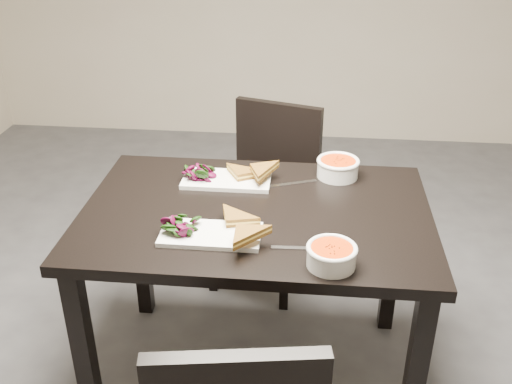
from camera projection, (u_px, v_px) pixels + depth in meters
The scene contains 13 objects.
ground at pixel (322, 375), 2.36m from camera, with size 5.00×5.00×0.00m, color #47474C.
table at pixel (256, 234), 2.08m from camera, with size 1.20×0.80×0.75m.
chair_far at pixel (269, 184), 2.79m from camera, with size 0.52×0.52×0.85m.
plate_near at pixel (211, 235), 1.88m from camera, with size 0.32×0.16×0.02m, color white.
sandwich_near at pixel (231, 224), 1.87m from camera, with size 0.16×0.12×0.05m, color olive, non-canonical shape.
salad_near at pixel (179, 225), 1.87m from camera, with size 0.10×0.09×0.04m, color black, non-canonical shape.
soup_bowl_near at pixel (332, 255), 1.72m from camera, with size 0.15×0.15×0.07m.
cutlery_near at pixel (300, 248), 1.82m from camera, with size 0.18×0.02×0.00m, color silver.
plate_far at pixel (227, 180), 2.22m from camera, with size 0.33×0.16×0.02m, color white.
sandwich_far at pixel (243, 174), 2.18m from camera, with size 0.16×0.12×0.05m, color olive, non-canonical shape.
salad_far at pixel (200, 171), 2.21m from camera, with size 0.10×0.09×0.05m, color black, non-canonical shape.
soup_bowl_far at pixel (338, 167), 2.24m from camera, with size 0.16×0.16×0.07m.
cutlery_far at pixel (293, 183), 2.20m from camera, with size 0.18×0.02×0.00m, color silver.
Camera 1 is at (-0.09, -1.76, 1.76)m, focal length 41.44 mm.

